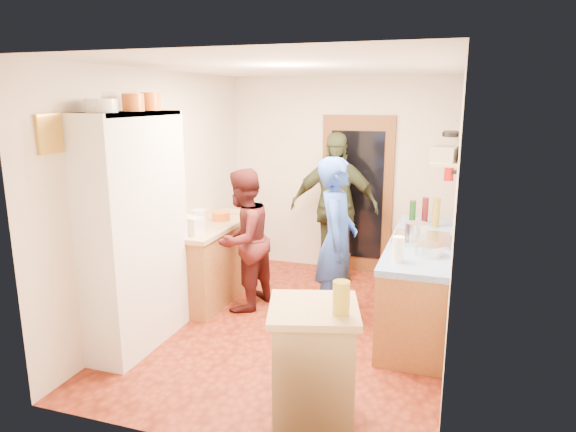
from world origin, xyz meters
The scene contains 44 objects.
floor centered at (0.00, 0.00, -0.01)m, with size 3.00×4.00×0.02m, color maroon.
ceiling centered at (0.00, 0.00, 2.61)m, with size 3.00×4.00×0.02m, color silver.
wall_back centered at (0.00, 2.01, 1.30)m, with size 3.00×0.02×2.60m, color beige.
wall_front centered at (0.00, -2.01, 1.30)m, with size 3.00×0.02×2.60m, color beige.
wall_left centered at (-1.51, 0.00, 1.30)m, with size 0.02×4.00×2.60m, color beige.
wall_right centered at (1.51, 0.00, 1.30)m, with size 0.02×4.00×2.60m, color beige.
door_frame centered at (0.25, 1.97, 1.05)m, with size 0.95×0.06×2.10m, color brown.
door_glass centered at (0.25, 1.94, 1.05)m, with size 0.70×0.02×1.70m, color black.
hutch_body centered at (-1.30, -0.80, 1.10)m, with size 0.40×1.20×2.20m, color silver.
hutch_top_shelf centered at (-1.30, -0.80, 2.18)m, with size 0.40×1.14×0.04m, color silver.
plate_stack centered at (-1.30, -1.16, 2.26)m, with size 0.27×0.27×0.11m, color white.
orange_pot_a centered at (-1.30, -0.71, 2.28)m, with size 0.19×0.19×0.16m, color orange.
orange_pot_b centered at (-1.30, -0.43, 2.28)m, with size 0.19×0.19×0.17m, color orange.
left_counter_base centered at (-1.20, 0.45, 0.42)m, with size 0.60×1.40×0.85m, color #9D5F2D.
left_counter_top centered at (-1.20, 0.45, 0.88)m, with size 0.64×1.44×0.05m, color tan.
toaster centered at (-1.15, -0.02, 0.99)m, with size 0.24×0.16×0.18m, color white.
kettle centered at (-1.25, 0.33, 0.99)m, with size 0.16×0.16×0.18m, color white.
orange_bowl centered at (-1.12, 0.64, 0.95)m, with size 0.22×0.22×0.10m, color orange.
chopping_board centered at (-1.18, 1.07, 0.91)m, with size 0.30×0.22×0.03m, color tan.
right_counter_base centered at (1.20, 0.50, 0.42)m, with size 0.60×2.20×0.84m, color #9D5F2D.
right_counter_top centered at (1.20, 0.50, 0.87)m, with size 0.62×2.22×0.06m, color blue.
hob centered at (1.20, 0.47, 0.92)m, with size 0.55×0.58×0.04m, color silver.
pot_on_hob centered at (1.15, 0.45, 1.01)m, with size 0.22×0.22×0.15m, color silver.
bottle_a centered at (1.05, 1.14, 1.04)m, with size 0.07×0.07×0.28m, color #143F14.
bottle_b centered at (1.18, 1.28, 1.05)m, with size 0.07×0.07×0.30m, color #591419.
bottle_c centered at (1.31, 1.11, 1.07)m, with size 0.08×0.08×0.33m, color olive.
paper_towel centered at (1.05, -0.31, 1.01)m, with size 0.10×0.10×0.23m, color white.
mixing_bowl centered at (1.30, -0.02, 0.95)m, with size 0.26×0.26×0.10m, color silver.
island_base centered at (0.62, -1.53, 0.43)m, with size 0.55×0.55×0.86m, color tan.
island_top centered at (0.62, -1.53, 0.89)m, with size 0.62×0.62×0.05m, color tan.
cutting_board centered at (0.55, -1.49, 0.90)m, with size 0.35×0.28×0.02m, color white.
oil_jar centered at (0.82, -1.59, 1.02)m, with size 0.11×0.11×0.23m, color #AD9E2D.
pan_rail centered at (1.46, 1.52, 2.05)m, with size 0.02×0.02×0.65m, color silver.
pan_hang_a centered at (1.40, 1.35, 1.92)m, with size 0.18×0.18×0.05m, color black.
pan_hang_b centered at (1.40, 1.55, 1.90)m, with size 0.16×0.16×0.05m, color black.
pan_hang_c centered at (1.40, 1.75, 1.91)m, with size 0.17×0.17×0.05m, color black.
wall_shelf centered at (1.37, 0.45, 1.70)m, with size 0.26×0.42×0.03m, color tan.
radio centered at (1.37, 0.45, 1.79)m, with size 0.22×0.30×0.15m, color silver.
ext_bracket centered at (1.47, 1.70, 1.45)m, with size 0.06×0.10×0.04m, color black.
fire_extinguisher centered at (1.41, 1.70, 1.50)m, with size 0.11×0.11×0.32m, color red.
picture_frame centered at (-1.48, -1.55, 2.05)m, with size 0.03×0.25×0.30m, color gold.
person_hob centered at (0.40, 0.24, 0.87)m, with size 0.64×0.42×1.75m, color #2344A6.
person_left centered at (-0.65, 0.32, 0.79)m, with size 0.77×0.60×1.58m, color #411515.
person_back centered at (0.06, 1.52, 0.95)m, with size 1.12×0.47×1.91m, color #313821.
Camera 1 is at (1.48, -4.73, 2.32)m, focal length 32.00 mm.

